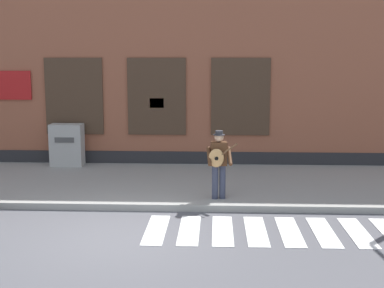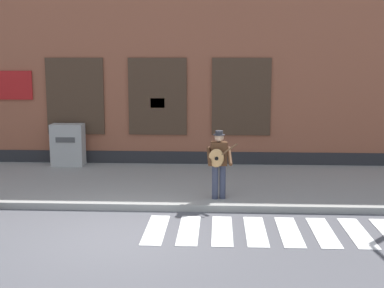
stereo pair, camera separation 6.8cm
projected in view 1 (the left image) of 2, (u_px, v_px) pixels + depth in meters
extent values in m
plane|color=#4C4C51|center=(122.00, 238.00, 10.53)|extent=(160.00, 160.00, 0.00)
cube|color=gray|center=(148.00, 183.00, 14.63)|extent=(28.00, 4.74, 0.16)
cube|color=#99563D|center=(163.00, 41.00, 18.29)|extent=(28.00, 4.00, 8.03)
cube|color=#28282B|center=(157.00, 160.00, 16.91)|extent=(28.00, 0.04, 0.55)
cube|color=#473323|center=(74.00, 96.00, 16.69)|extent=(1.81, 0.06, 2.38)
cube|color=black|center=(74.00, 96.00, 16.68)|extent=(1.69, 0.03, 2.26)
cube|color=#473323|center=(157.00, 97.00, 16.57)|extent=(1.81, 0.06, 2.38)
cube|color=black|center=(157.00, 97.00, 16.56)|extent=(1.69, 0.03, 2.26)
cube|color=#473323|center=(240.00, 97.00, 16.46)|extent=(1.81, 0.06, 2.38)
cube|color=black|center=(240.00, 97.00, 16.45)|extent=(1.69, 0.03, 2.26)
cube|color=red|center=(9.00, 85.00, 16.71)|extent=(1.40, 0.04, 0.90)
cube|color=yellow|center=(157.00, 103.00, 16.59)|extent=(0.44, 0.02, 0.30)
cube|color=silver|center=(156.00, 230.00, 10.99)|extent=(0.42, 1.90, 0.01)
cube|color=silver|center=(189.00, 230.00, 10.96)|extent=(0.42, 1.90, 0.01)
cube|color=silver|center=(223.00, 231.00, 10.93)|extent=(0.42, 1.90, 0.01)
cube|color=silver|center=(256.00, 231.00, 10.90)|extent=(0.42, 1.90, 0.01)
cube|color=silver|center=(290.00, 232.00, 10.87)|extent=(0.42, 1.90, 0.01)
cube|color=silver|center=(323.00, 232.00, 10.84)|extent=(0.42, 1.90, 0.01)
cube|color=silver|center=(358.00, 233.00, 10.81)|extent=(0.42, 1.90, 0.01)
cylinder|color=#33384C|center=(222.00, 182.00, 12.74)|extent=(0.15, 0.15, 0.81)
cylinder|color=#33384C|center=(215.00, 182.00, 12.72)|extent=(0.15, 0.15, 0.81)
cube|color=#4C2D19|center=(219.00, 154.00, 12.63)|extent=(0.40, 0.26, 0.57)
sphere|color=tan|center=(219.00, 137.00, 12.56)|extent=(0.22, 0.22, 0.22)
cylinder|color=#333338|center=(219.00, 135.00, 12.55)|extent=(0.28, 0.28, 0.02)
cylinder|color=#333338|center=(219.00, 133.00, 12.54)|extent=(0.18, 0.18, 0.09)
cylinder|color=#4C2D19|center=(229.00, 156.00, 12.55)|extent=(0.14, 0.52, 0.39)
cylinder|color=#4C2D19|center=(209.00, 156.00, 12.52)|extent=(0.14, 0.52, 0.39)
ellipsoid|color=tan|center=(216.00, 158.00, 12.46)|extent=(0.37, 0.15, 0.44)
cylinder|color=black|center=(216.00, 159.00, 12.40)|extent=(0.09, 0.02, 0.09)
cylinder|color=brown|center=(228.00, 151.00, 12.42)|extent=(0.47, 0.08, 0.34)
cube|color=#ADADA8|center=(67.00, 145.00, 16.52)|extent=(0.99, 0.52, 1.30)
cube|color=#4C4C4C|center=(64.00, 140.00, 16.22)|extent=(0.60, 0.02, 0.16)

